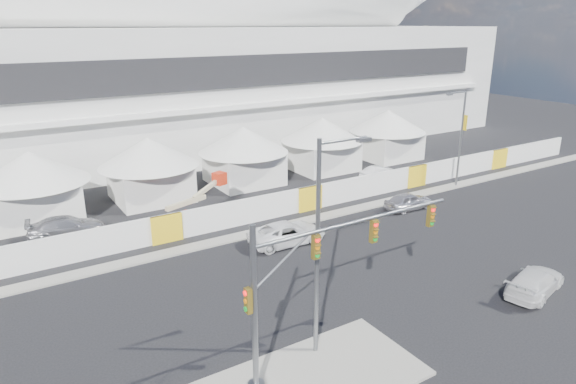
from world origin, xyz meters
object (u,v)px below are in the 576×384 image
boom_lift (183,218)px  streetlight_curb (460,132)px  pickup_curb (287,233)px  traffic_mast (302,287)px  sedan_silver (408,201)px  lot_car_a (380,173)px  lot_car_c (66,227)px  streetlight_median (323,235)px  pickup_near (535,281)px

boom_lift → streetlight_curb: bearing=-26.7°
pickup_curb → traffic_mast: bearing=154.0°
sedan_silver → lot_car_a: bearing=-23.7°
streetlight_curb → boom_lift: streetlight_curb is taller
lot_car_c → streetlight_curb: (32.78, -6.61, 4.43)m
sedan_silver → streetlight_median: 21.39m
sedan_silver → streetlight_median: (-17.16, -11.69, 5.15)m
lot_car_a → traffic_mast: bearing=135.6°
lot_car_c → streetlight_median: (7.45, -20.53, 5.12)m
pickup_curb → streetlight_curb: 20.76m
pickup_curb → streetlight_curb: size_ratio=0.61×
sedan_silver → streetlight_median: bearing=126.6°
sedan_silver → traffic_mast: (-18.85, -12.68, 3.56)m
pickup_curb → boom_lift: bearing=43.5°
lot_car_a → traffic_mast: size_ratio=0.38×
pickup_curb → boom_lift: size_ratio=0.78×
pickup_curb → traffic_mast: size_ratio=0.52×
pickup_curb → boom_lift: boom_lift is taller
lot_car_c → lot_car_a: bearing=-84.9°
lot_car_a → streetlight_median: bearing=136.3°
pickup_near → traffic_mast: 15.50m
pickup_curb → lot_car_a: 17.61m
pickup_near → boom_lift: boom_lift is taller
streetlight_median → boom_lift: bearing=89.8°
streetlight_median → sedan_silver: bearing=34.3°
boom_lift → lot_car_a: bearing=-13.6°
streetlight_median → streetlight_curb: size_ratio=1.12×
sedan_silver → boom_lift: boom_lift is taller
sedan_silver → traffic_mast: size_ratio=0.40×
pickup_curb → boom_lift: (-5.16, 6.14, 0.17)m
lot_car_a → boom_lift: 20.90m
lot_car_a → streetlight_curb: 8.32m
pickup_curb → lot_car_c: bearing=57.2°
sedan_silver → lot_car_a: (3.72, 7.62, -0.06)m
sedan_silver → pickup_curb: 11.94m
traffic_mast → sedan_silver: bearing=33.9°
streetlight_curb → boom_lift: 25.85m
pickup_curb → pickup_near: size_ratio=1.10×
sedan_silver → streetlight_curb: (8.17, 2.23, 4.47)m
sedan_silver → pickup_curb: pickup_curb is taller
lot_car_c → traffic_mast: (5.76, -21.52, 3.53)m
pickup_near → lot_car_a: (7.53, 21.31, -0.06)m
streetlight_median → boom_lift: size_ratio=1.42×
lot_car_a → lot_car_c: lot_car_c is taller
traffic_mast → boom_lift: traffic_mast is taller
traffic_mast → streetlight_curb: bearing=28.9°
pickup_near → lot_car_a: size_ratio=1.25×
pickup_near → streetlight_median: (-13.36, 2.01, 5.15)m
sedan_silver → lot_car_c: (-24.61, 8.84, 0.04)m
streetlight_curb → boom_lift: bearing=172.2°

